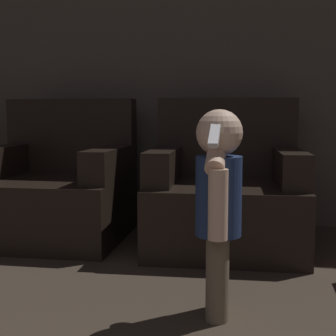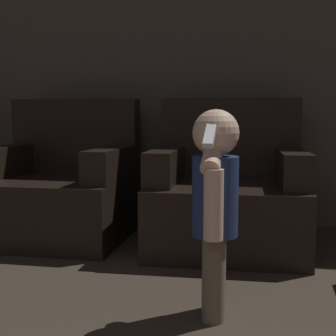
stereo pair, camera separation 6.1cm
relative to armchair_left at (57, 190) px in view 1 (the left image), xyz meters
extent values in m
cube|color=#51493F|center=(0.91, 0.64, 0.99)|extent=(8.40, 0.05, 2.60)
cube|color=black|center=(0.00, -0.06, -0.11)|extent=(0.94, 0.89, 0.40)
cube|color=black|center=(-0.01, 0.29, 0.35)|extent=(0.92, 0.18, 0.52)
cube|color=black|center=(0.38, -0.05, 0.19)|extent=(0.18, 0.72, 0.20)
cube|color=black|center=(1.12, -0.06, -0.11)|extent=(0.96, 0.92, 0.40)
cube|color=black|center=(1.10, 0.29, 0.35)|extent=(0.92, 0.21, 0.52)
cube|color=black|center=(0.74, -0.08, 0.19)|extent=(0.20, 0.72, 0.20)
cube|color=black|center=(1.49, -0.04, 0.19)|extent=(0.20, 0.72, 0.20)
cylinder|color=brown|center=(1.15, -1.01, -0.14)|extent=(0.09, 0.09, 0.33)
cylinder|color=brown|center=(1.16, -1.11, -0.14)|extent=(0.09, 0.09, 0.33)
cylinder|color=navy|center=(1.15, -1.06, 0.18)|extent=(0.18, 0.18, 0.31)
sphere|color=beige|center=(1.15, -1.06, 0.43)|extent=(0.18, 0.18, 0.18)
cylinder|color=beige|center=(1.16, -1.17, 0.17)|extent=(0.07, 0.07, 0.27)
cylinder|color=beige|center=(1.15, -1.06, 0.36)|extent=(0.07, 0.27, 0.20)
cube|color=white|center=(1.15, -1.17, 0.43)|extent=(0.04, 0.16, 0.10)
camera|label=1|loc=(1.30, -2.88, 0.49)|focal=50.00mm
camera|label=2|loc=(1.36, -2.86, 0.49)|focal=50.00mm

